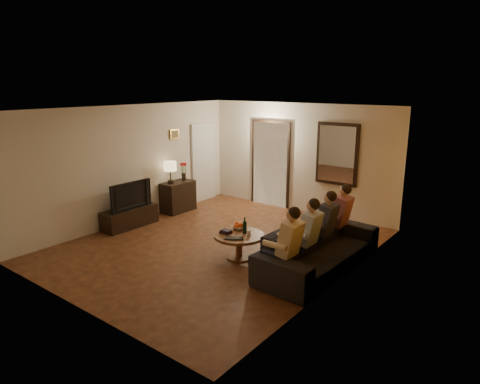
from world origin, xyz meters
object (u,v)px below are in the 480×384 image
Objects in this scene: person_b at (306,239)px; coffee_table at (239,246)px; sofa at (319,248)px; person_a at (286,250)px; bowl at (239,227)px; tv at (128,195)px; laptop at (234,239)px; table_lamp at (170,172)px; dresser at (178,197)px; tv_stand at (130,217)px; dog at (282,254)px; person_d at (338,221)px; wine_bottle at (245,225)px; person_c at (323,229)px.

coffee_table is at bearing -172.65° from person_b.
person_a is at bearing 175.71° from sofa.
bowl is (-1.43, 0.66, -0.12)m from person_a.
tv is 4.21m from person_a.
person_a is 3.65× the size of laptop.
bowl is (2.77, -0.94, -0.52)m from table_lamp.
dresser is 1.48m from tv_stand.
table_lamp is at bearing 158.54° from coffee_table.
dog is 2.16× the size of bowl.
person_a reaches higher than dresser.
person_a reaches higher than dog.
table_lamp is 0.45× the size of person_d.
wine_bottle is at bearing -27.55° from bowl.
bowl is (-1.43, 0.06, -0.12)m from person_b.
bowl is (2.77, 0.31, -0.23)m from tv.
tv reaches higher than dog.
wine_bottle reaches higher than bowl.
dog is at bearing 131.07° from sofa.
bowl reaches higher than laptop.
bowl is 0.57m from laptop.
table_lamp is at bearing 174.56° from person_c.
bowl is at bearing 155.09° from dog.
person_b is 1.23m from laptop.
laptop is at bearing -158.96° from person_b.
person_b is 1.00× the size of person_c.
laptop is (-1.25, -0.74, 0.09)m from sofa.
dresser reaches higher than coffee_table.
person_c is 0.86m from dog.
coffee_table is at bearing 110.95° from sofa.
person_c and person_d have the same top height.
person_b reaches higher than coffee_table.
dog is 1.70× the size of laptop.
dog is at bearing 127.35° from person_a.
wine_bottle is at bearing 3.64° from tv_stand.
sofa reaches higher than dog.
person_a reaches higher than bowl.
sofa reaches higher than coffee_table.
person_a is 1.57m from bowl.
person_d is 2.01m from laptop.
person_b is 0.60m from person_c.
sofa reaches higher than laptop.
laptop is at bearing -28.55° from dresser.
bowl is at bearing 152.45° from wine_bottle.
bowl is (2.77, 0.31, 0.27)m from tv_stand.
wine_bottle reaches higher than tv_stand.
person_a is 1.34× the size of coffee_table.
tv_stand is 4.22m from person_b.
person_b reaches higher than wine_bottle.
person_c is at bearing 20.48° from sofa.
person_a is 1.20m from person_c.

